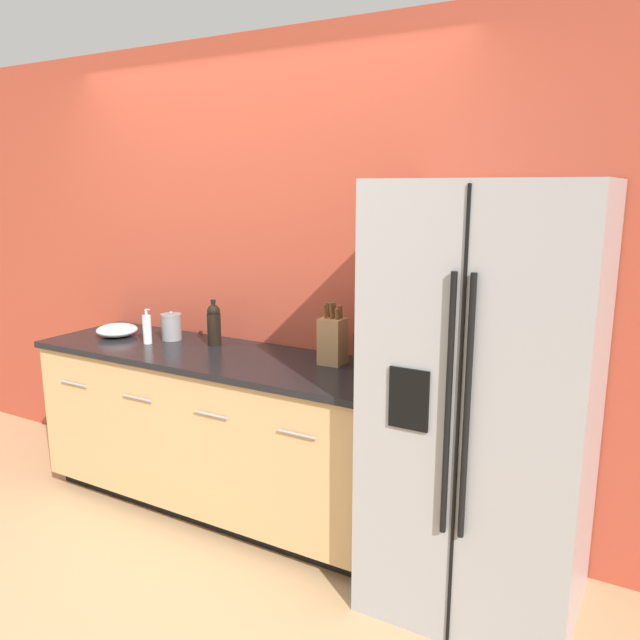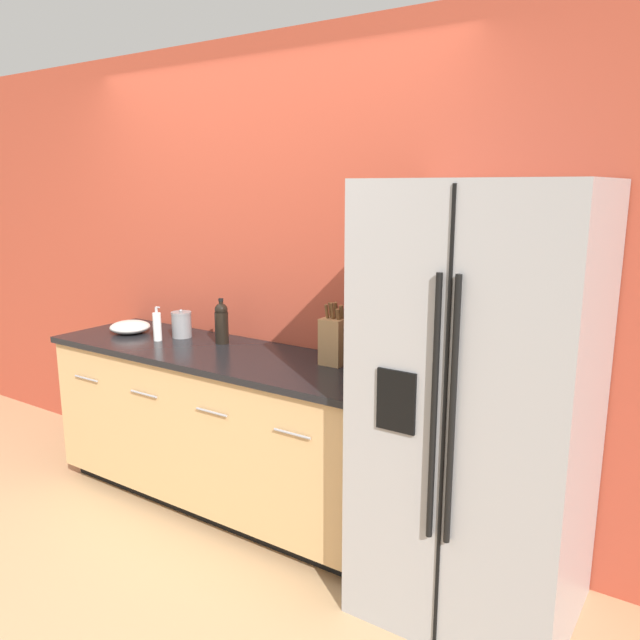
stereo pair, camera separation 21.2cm
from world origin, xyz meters
TOP-DOWN VIEW (x-y plane):
  - ground_plane at (0.00, 0.00)m, footprint 14.00×14.00m
  - wall_back at (0.00, 1.30)m, footprint 10.00×0.05m
  - counter_unit at (-0.06, 0.95)m, footprint 2.09×0.64m
  - refrigerator at (1.46, 0.89)m, footprint 0.86×0.77m
  - knife_block at (0.63, 1.07)m, footprint 0.12×0.11m
  - wine_bottle at (-0.14, 1.08)m, footprint 0.08×0.08m
  - soap_dispenser at (-0.49, 0.91)m, footprint 0.05×0.05m
  - oil_bottle at (0.78, 1.07)m, footprint 0.07×0.07m
  - steel_canister at (-0.44, 1.05)m, footprint 0.12×0.12m
  - mixing_bowl at (-0.78, 0.95)m, footprint 0.24×0.24m

SIDE VIEW (x-z plane):
  - ground_plane at x=0.00m, z-range 0.00..0.00m
  - counter_unit at x=-0.06m, z-range 0.01..0.92m
  - refrigerator at x=1.46m, z-range 0.00..1.83m
  - mixing_bowl at x=-0.78m, z-range 0.91..0.99m
  - steel_canister at x=-0.44m, z-range 0.91..1.08m
  - soap_dispenser at x=-0.49m, z-range 0.90..1.10m
  - oil_bottle at x=0.78m, z-range 0.90..1.14m
  - wine_bottle at x=-0.14m, z-range 0.91..1.17m
  - knife_block at x=0.63m, z-range 0.88..1.20m
  - wall_back at x=0.00m, z-range 0.00..2.60m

